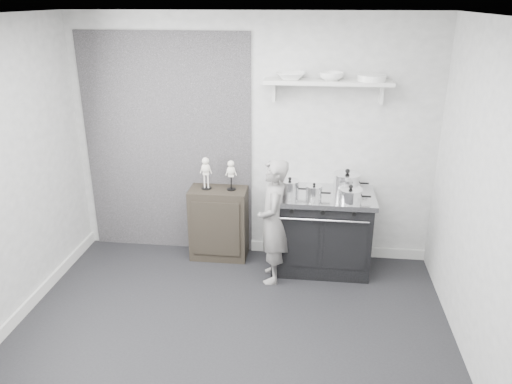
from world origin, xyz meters
The scene contains 15 objects.
ground centered at (0.00, 0.00, 0.00)m, with size 4.00×4.00×0.00m, color black.
room_shell centered at (-0.09, 0.15, 1.64)m, with size 4.02×3.62×2.71m.
wall_shelf centered at (0.80, 1.68, 2.01)m, with size 1.30×0.26×0.24m.
stove centered at (0.80, 1.48, 0.44)m, with size 1.10×0.69×0.88m.
side_cabinet centered at (-0.35, 1.61, 0.42)m, with size 0.64×0.37×0.83m, color black.
child centered at (0.30, 1.17, 0.67)m, with size 0.49×0.32×1.33m, color gray.
pot_front_left centered at (0.45, 1.40, 0.96)m, with size 0.29×0.20×0.20m.
pot_back_right centered at (1.05, 1.60, 0.98)m, with size 0.38×0.29×0.25m.
pot_front_right centered at (1.07, 1.29, 0.95)m, with size 0.33×0.25×0.18m.
pot_front_center centered at (0.71, 1.34, 0.95)m, with size 0.26×0.17×0.17m.
skeleton_full centered at (-0.48, 1.61, 1.04)m, with size 0.12×0.08×0.42m, color silver, non-canonical shape.
skeleton_torso centered at (-0.20, 1.61, 1.02)m, with size 0.11×0.07×0.39m, color silver, non-canonical shape.
bowl_large centered at (0.42, 1.67, 2.08)m, with size 0.30×0.30×0.07m, color white.
bowl_small centered at (0.83, 1.67, 2.08)m, with size 0.25×0.25×0.08m, color white.
plate_stack centered at (1.23, 1.67, 2.07)m, with size 0.28×0.28×0.06m, color white.
Camera 1 is at (0.67, -3.47, 2.83)m, focal length 35.00 mm.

